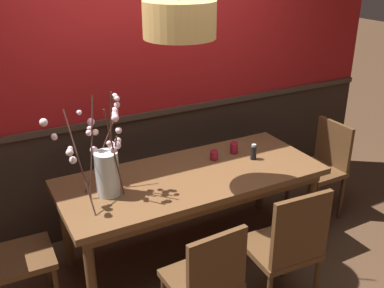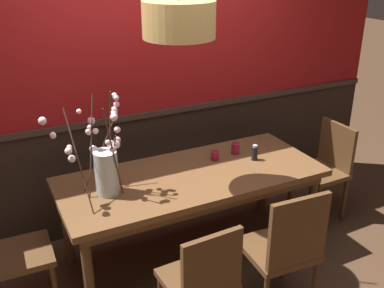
% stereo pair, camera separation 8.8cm
% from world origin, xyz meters
% --- Properties ---
extents(ground_plane, '(24.00, 24.00, 0.00)m').
position_xyz_m(ground_plane, '(0.00, 0.00, 0.00)').
color(ground_plane, '#4C3321').
extents(back_wall, '(4.71, 0.14, 2.70)m').
position_xyz_m(back_wall, '(0.00, 0.76, 1.34)').
color(back_wall, '#2D2119').
rests_on(back_wall, ground).
extents(dining_table, '(2.05, 0.87, 0.75)m').
position_xyz_m(dining_table, '(0.00, 0.00, 0.67)').
color(dining_table, brown).
rests_on(dining_table, ground).
extents(chair_near_side_right, '(0.48, 0.46, 0.96)m').
position_xyz_m(chair_near_side_right, '(0.28, -0.83, 0.53)').
color(chair_near_side_right, brown).
rests_on(chair_near_side_right, ground).
extents(chair_head_west_end, '(0.44, 0.42, 0.91)m').
position_xyz_m(chair_head_west_end, '(-1.39, -0.01, 0.51)').
color(chair_head_west_end, brown).
rests_on(chair_head_west_end, ground).
extents(chair_far_side_right, '(0.48, 0.45, 0.89)m').
position_xyz_m(chair_far_side_right, '(0.29, 0.84, 0.51)').
color(chair_far_side_right, brown).
rests_on(chair_far_side_right, ground).
extents(chair_head_east_end, '(0.40, 0.44, 0.91)m').
position_xyz_m(chair_head_east_end, '(1.39, 0.01, 0.52)').
color(chair_head_east_end, brown).
rests_on(chair_head_east_end, ground).
extents(chair_far_side_left, '(0.46, 0.42, 0.94)m').
position_xyz_m(chair_far_side_left, '(-0.32, 0.85, 0.52)').
color(chair_far_side_left, brown).
rests_on(chair_far_side_left, ground).
extents(chair_near_side_left, '(0.44, 0.41, 0.88)m').
position_xyz_m(chair_near_side_left, '(-0.34, -0.83, 0.50)').
color(chair_near_side_left, brown).
rests_on(chair_near_side_left, ground).
extents(vase_with_blossoms, '(0.55, 0.51, 0.76)m').
position_xyz_m(vase_with_blossoms, '(-0.67, 0.01, 0.97)').
color(vase_with_blossoms, silver).
rests_on(vase_with_blossoms, dining_table).
extents(candle_holder_nearer_center, '(0.07, 0.07, 0.08)m').
position_xyz_m(candle_holder_nearer_center, '(0.28, 0.15, 0.79)').
color(candle_holder_nearer_center, maroon).
rests_on(candle_holder_nearer_center, dining_table).
extents(candle_holder_nearer_edge, '(0.07, 0.07, 0.10)m').
position_xyz_m(candle_holder_nearer_edge, '(0.50, 0.17, 0.80)').
color(candle_holder_nearer_edge, maroon).
rests_on(candle_holder_nearer_edge, dining_table).
extents(condiment_bottle, '(0.05, 0.05, 0.13)m').
position_xyz_m(condiment_bottle, '(0.58, -0.00, 0.82)').
color(condiment_bottle, black).
rests_on(condiment_bottle, dining_table).
extents(pendant_lamp, '(0.48, 0.48, 0.88)m').
position_xyz_m(pendant_lamp, '(-0.13, -0.08, 1.94)').
color(pendant_lamp, tan).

